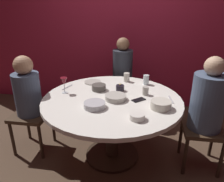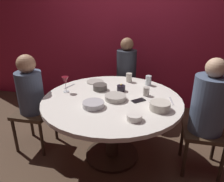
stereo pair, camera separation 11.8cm
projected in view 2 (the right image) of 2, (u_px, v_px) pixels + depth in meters
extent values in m
plane|color=#4C3828|center=(112.00, 155.00, 2.52)|extent=(8.00, 8.00, 0.00)
cube|color=maroon|center=(133.00, 26.00, 3.38)|extent=(6.00, 0.10, 2.60)
cylinder|color=silver|center=(112.00, 100.00, 2.25)|extent=(1.44, 1.44, 0.04)
cylinder|color=#332319|center=(112.00, 130.00, 2.39)|extent=(0.14, 0.14, 0.69)
cylinder|color=#2D2116|center=(112.00, 154.00, 2.51)|extent=(0.60, 0.60, 0.03)
cube|color=#3F2D1E|center=(34.00, 113.00, 2.53)|extent=(0.40, 0.40, 0.04)
cylinder|color=#475670|center=(30.00, 92.00, 2.44)|extent=(0.29, 0.29, 0.48)
sphere|color=tan|center=(26.00, 64.00, 2.31)|extent=(0.20, 0.20, 0.20)
cylinder|color=#332319|center=(15.00, 136.00, 2.50)|extent=(0.04, 0.04, 0.43)
cylinder|color=#332319|center=(42.00, 140.00, 2.44)|extent=(0.04, 0.04, 0.43)
cylinder|color=#332319|center=(31.00, 121.00, 2.81)|extent=(0.04, 0.04, 0.43)
cylinder|color=#332319|center=(55.00, 124.00, 2.74)|extent=(0.04, 0.04, 0.43)
cube|color=#3F2D1E|center=(126.00, 89.00, 3.22)|extent=(0.40, 0.40, 0.04)
cylinder|color=#2D333D|center=(126.00, 70.00, 3.11)|extent=(0.28, 0.28, 0.56)
sphere|color=#8C6647|center=(127.00, 44.00, 2.97)|extent=(0.18, 0.18, 0.18)
cylinder|color=#332319|center=(117.00, 98.00, 3.50)|extent=(0.04, 0.04, 0.43)
cylinder|color=#332319|center=(112.00, 107.00, 3.19)|extent=(0.04, 0.04, 0.43)
cylinder|color=#332319|center=(138.00, 100.00, 3.43)|extent=(0.04, 0.04, 0.43)
cylinder|color=#332319|center=(135.00, 109.00, 3.12)|extent=(0.04, 0.04, 0.43)
cube|color=#3F2D1E|center=(204.00, 132.00, 2.16)|extent=(0.40, 0.40, 0.04)
cylinder|color=#475670|center=(209.00, 105.00, 2.05)|extent=(0.32, 0.32, 0.56)
sphere|color=tan|center=(216.00, 68.00, 1.91)|extent=(0.18, 0.18, 0.18)
cylinder|color=#332319|center=(214.00, 143.00, 2.37)|extent=(0.04, 0.04, 0.43)
cylinder|color=#332319|center=(182.00, 139.00, 2.44)|extent=(0.04, 0.04, 0.43)
cylinder|color=#332319|center=(222.00, 164.00, 2.07)|extent=(0.04, 0.04, 0.43)
cylinder|color=#332319|center=(185.00, 159.00, 2.13)|extent=(0.04, 0.04, 0.43)
cylinder|color=black|center=(121.00, 88.00, 2.41)|extent=(0.09, 0.09, 0.06)
sphere|color=#F9D159|center=(121.00, 85.00, 2.40)|extent=(0.02, 0.02, 0.02)
cylinder|color=silver|center=(66.00, 92.00, 2.40)|extent=(0.06, 0.06, 0.01)
cylinder|color=silver|center=(66.00, 87.00, 2.38)|extent=(0.01, 0.01, 0.09)
cone|color=maroon|center=(65.00, 80.00, 2.35)|extent=(0.08, 0.08, 0.08)
cylinder|color=#B2ADA3|center=(95.00, 82.00, 2.68)|extent=(0.20, 0.20, 0.01)
cube|color=black|center=(138.00, 100.00, 2.18)|extent=(0.15, 0.15, 0.01)
cylinder|color=#B7B7BC|center=(93.00, 104.00, 2.04)|extent=(0.20, 0.20, 0.05)
cylinder|color=#B2ADA3|center=(115.00, 97.00, 2.20)|extent=(0.22, 0.22, 0.05)
cylinder|color=silver|center=(134.00, 117.00, 1.82)|extent=(0.13, 0.13, 0.05)
cylinder|color=#4C4742|center=(100.00, 87.00, 2.44)|extent=(0.16, 0.16, 0.06)
cylinder|color=beige|center=(160.00, 106.00, 1.99)|extent=(0.19, 0.19, 0.07)
cylinder|color=beige|center=(129.00, 78.00, 2.68)|extent=(0.07, 0.07, 0.11)
cylinder|color=#B2ADA3|center=(146.00, 91.00, 2.29)|extent=(0.07, 0.07, 0.09)
cylinder|color=silver|center=(148.00, 80.00, 2.58)|extent=(0.07, 0.07, 0.11)
cube|color=#B7B7BC|center=(69.00, 86.00, 2.55)|extent=(0.07, 0.18, 0.01)
cube|color=#B7B7BC|center=(171.00, 101.00, 2.17)|extent=(0.04, 0.18, 0.01)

